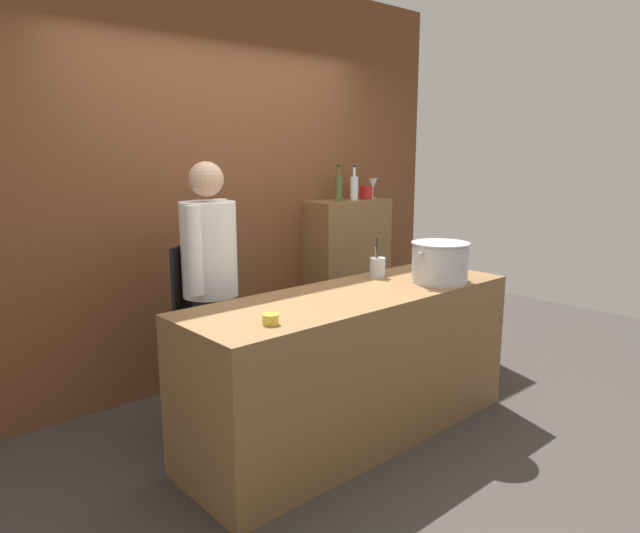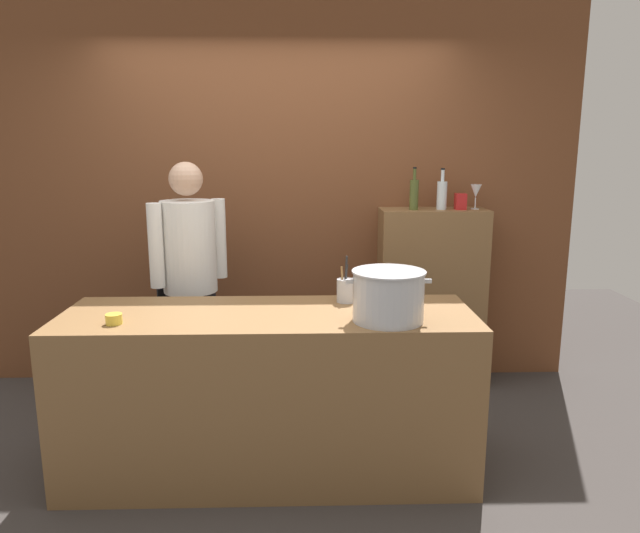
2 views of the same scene
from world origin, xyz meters
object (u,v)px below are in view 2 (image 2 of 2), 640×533
at_px(stockpot_large, 388,296).
at_px(wine_glass_short, 476,192).
at_px(chef, 190,272).
at_px(spice_tin_red, 460,202).
at_px(butter_jar, 114,319).
at_px(wine_bottle_olive, 414,194).
at_px(utensil_crock, 346,290).
at_px(wine_bottle_clear, 442,194).

bearing_deg(stockpot_large, wine_glass_short, 59.00).
height_order(chef, spice_tin_red, chef).
distance_m(butter_jar, wine_bottle_olive, 2.23).
relative_size(utensil_crock, wine_bottle_clear, 0.90).
bearing_deg(chef, wine_bottle_clear, 156.91).
relative_size(stockpot_large, utensil_crock, 1.63).
relative_size(wine_bottle_clear, spice_tin_red, 2.55).
height_order(chef, utensil_crock, chef).
bearing_deg(wine_bottle_clear, chef, -165.18).
bearing_deg(wine_bottle_clear, stockpot_large, -112.87).
height_order(butter_jar, wine_glass_short, wine_glass_short).
xyz_separation_m(wine_bottle_clear, wine_glass_short, (0.24, 0.01, 0.02)).
bearing_deg(wine_bottle_clear, butter_jar, -144.80).
xyz_separation_m(butter_jar, wine_glass_short, (2.16, 1.36, 0.51)).
relative_size(butter_jar, wine_bottle_olive, 0.27).
bearing_deg(stockpot_large, spice_tin_red, 62.24).
xyz_separation_m(chef, wine_bottle_clear, (1.71, 0.45, 0.45)).
bearing_deg(butter_jar, utensil_crock, 18.10).
height_order(utensil_crock, butter_jar, utensil_crock).
xyz_separation_m(utensil_crock, butter_jar, (-1.17, -0.38, -0.04)).
height_order(wine_bottle_olive, spice_tin_red, wine_bottle_olive).
height_order(wine_glass_short, spice_tin_red, wine_glass_short).
bearing_deg(chef, stockpot_large, 104.63).
xyz_separation_m(utensil_crock, wine_bottle_clear, (0.75, 0.97, 0.45)).
height_order(stockpot_large, wine_glass_short, wine_glass_short).
height_order(butter_jar, wine_bottle_clear, wine_bottle_clear).
distance_m(stockpot_large, butter_jar, 1.36).
xyz_separation_m(butter_jar, wine_bottle_olive, (1.71, 1.33, 0.50)).
bearing_deg(utensil_crock, wine_bottle_clear, 52.37).
relative_size(butter_jar, wine_glass_short, 0.46).
relative_size(wine_glass_short, spice_tin_red, 1.55).
bearing_deg(utensil_crock, chef, 151.87).
relative_size(utensil_crock, wine_bottle_olive, 0.87).
xyz_separation_m(chef, wine_glass_short, (1.96, 0.46, 0.47)).
relative_size(chef, wine_bottle_clear, 5.72).
bearing_deg(utensil_crock, wine_bottle_olive, 60.17).
height_order(wine_bottle_clear, wine_bottle_olive, wine_bottle_olive).
bearing_deg(chef, utensil_crock, 113.96).
distance_m(wine_glass_short, spice_tin_red, 0.13).
bearing_deg(wine_bottle_olive, stockpot_large, -105.33).
distance_m(chef, wine_glass_short, 2.06).
distance_m(chef, stockpot_large, 1.45).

